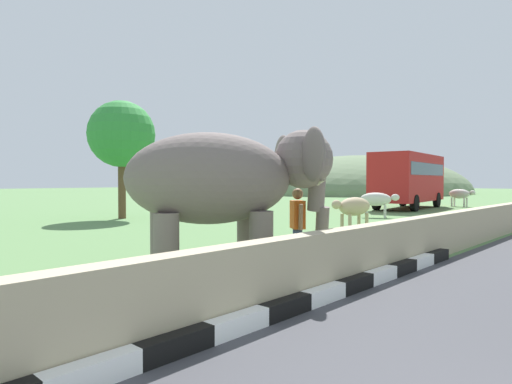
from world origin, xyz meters
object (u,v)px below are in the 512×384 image
cow_mid (377,200)px  cow_far (460,194)px  bus_red (408,177)px  person_handler (298,223)px  cow_near (354,207)px  elephant (230,180)px

cow_mid → cow_far: 12.21m
bus_red → cow_far: bearing=-21.3°
bus_red → cow_far: 5.00m
person_handler → cow_far: bearing=10.7°
cow_near → cow_far: size_ratio=1.00×
person_handler → cow_near: (6.49, 2.44, -0.06)m
elephant → cow_far: bearing=9.2°
cow_mid → cow_near: bearing=-159.6°
bus_red → cow_mid: (-7.70, -1.73, -1.21)m
bus_red → cow_near: 14.49m
cow_far → person_handler: bearing=-169.3°
elephant → bus_red: size_ratio=0.48×
person_handler → cow_mid: 13.52m
person_handler → bus_red: size_ratio=0.20×
elephant → cow_mid: size_ratio=2.12×
cow_near → bus_red: bearing=16.2°
person_handler → cow_far: size_ratio=0.86×
elephant → cow_near: (8.02, 2.00, -0.95)m
elephant → bus_red: bus_red is taller
bus_red → cow_near: bearing=-163.8°
cow_near → cow_mid: 6.59m
elephant → person_handler: bearing=-16.2°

